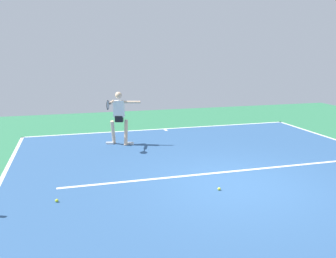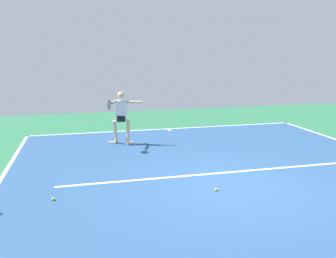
% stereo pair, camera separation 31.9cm
% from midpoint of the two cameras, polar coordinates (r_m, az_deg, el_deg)
% --- Properties ---
extents(ground_plane, '(21.97, 21.97, 0.00)m').
position_cam_midpoint_polar(ground_plane, '(8.24, 11.81, -8.89)').
color(ground_plane, '#2D754C').
extents(court_surface, '(10.47, 12.67, 0.00)m').
position_cam_midpoint_polar(court_surface, '(8.24, 11.81, -8.88)').
color(court_surface, '#2D5484').
rests_on(court_surface, ground_plane).
extents(court_line_baseline_near, '(10.47, 0.10, 0.01)m').
position_cam_midpoint_polar(court_line_baseline_near, '(13.93, 0.64, 0.03)').
color(court_line_baseline_near, white).
rests_on(court_line_baseline_near, ground_plane).
extents(court_line_service, '(7.86, 0.10, 0.01)m').
position_cam_midpoint_polar(court_line_service, '(8.99, 9.37, -6.97)').
color(court_line_service, white).
rests_on(court_line_service, ground_plane).
extents(court_line_centre_mark, '(0.10, 0.30, 0.01)m').
position_cam_midpoint_polar(court_line_centre_mark, '(13.74, 0.85, -0.14)').
color(court_line_centre_mark, white).
rests_on(court_line_centre_mark, ground_plane).
extents(tennis_player, '(1.16, 1.18, 1.73)m').
position_cam_midpoint_polar(tennis_player, '(11.48, -6.72, 2.31)').
color(tennis_player, beige).
rests_on(tennis_player, ground_plane).
extents(tennis_ball_by_sideline, '(0.07, 0.07, 0.07)m').
position_cam_midpoint_polar(tennis_ball_by_sideline, '(7.61, -16.73, -10.70)').
color(tennis_ball_by_sideline, '#CCE033').
rests_on(tennis_ball_by_sideline, ground_plane).
extents(tennis_ball_far_corner, '(0.07, 0.07, 0.07)m').
position_cam_midpoint_polar(tennis_ball_far_corner, '(7.86, 8.86, -9.56)').
color(tennis_ball_far_corner, '#CCE033').
rests_on(tennis_ball_far_corner, ground_plane).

